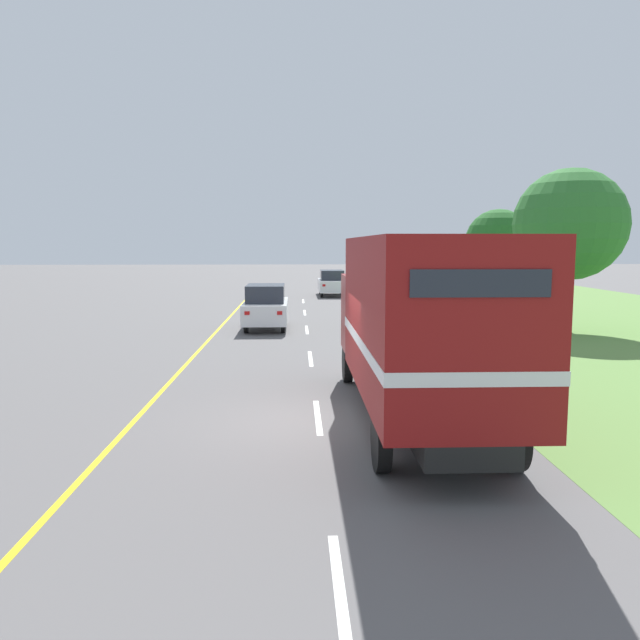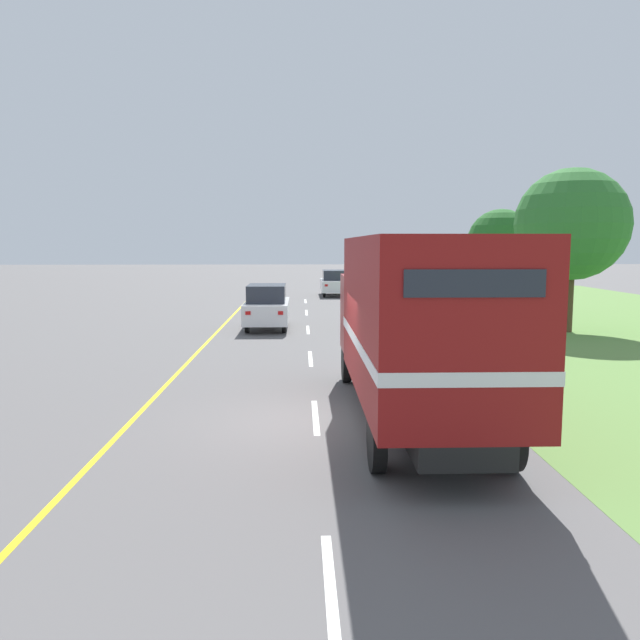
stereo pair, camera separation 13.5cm
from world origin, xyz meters
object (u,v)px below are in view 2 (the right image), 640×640
at_px(roadside_tree_mid, 501,243).
at_px(roadside_tree_near, 572,225).
at_px(highway_sign, 520,293).
at_px(lead_car_white, 267,306).
at_px(horse_trailer_truck, 416,322).
at_px(lead_car_white_ahead, 334,283).

bearing_deg(roadside_tree_mid, roadside_tree_near, -88.66).
xyz_separation_m(highway_sign, roadside_tree_mid, (3.49, 13.01, 1.67)).
xyz_separation_m(highway_sign, roadside_tree_near, (3.69, 4.80, 2.34)).
relative_size(lead_car_white, highway_sign, 1.35).
bearing_deg(roadside_tree_near, lead_car_white, 173.85).
bearing_deg(horse_trailer_truck, highway_sign, 58.86).
relative_size(lead_car_white, roadside_tree_mid, 0.78).
xyz_separation_m(horse_trailer_truck, highway_sign, (4.90, 8.12, -0.07)).
height_order(lead_car_white, lead_car_white_ahead, lead_car_white).
relative_size(lead_car_white, lead_car_white_ahead, 0.97).
bearing_deg(lead_car_white, lead_car_white_ahead, 77.59).
bearing_deg(highway_sign, roadside_tree_mid, 74.97).
relative_size(highway_sign, roadside_tree_mid, 0.58).
relative_size(lead_car_white_ahead, roadside_tree_near, 0.66).
distance_m(horse_trailer_truck, highway_sign, 9.48).
relative_size(horse_trailer_truck, lead_car_white_ahead, 1.98).
height_order(lead_car_white_ahead, highway_sign, highway_sign).
bearing_deg(roadside_tree_near, highway_sign, -127.55).
xyz_separation_m(lead_car_white_ahead, highway_sign, (4.82, -23.06, 1.06)).
bearing_deg(highway_sign, horse_trailer_truck, -121.14).
bearing_deg(highway_sign, lead_car_white_ahead, 101.80).
height_order(lead_car_white_ahead, roadside_tree_near, roadside_tree_near).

